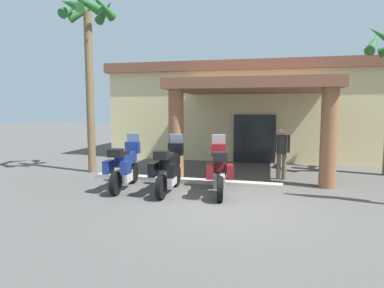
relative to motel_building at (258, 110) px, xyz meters
name	(u,v)px	position (x,y,z in m)	size (l,w,h in m)	color
ground_plane	(227,206)	(0.17, -10.19, -2.27)	(80.00, 80.00, 0.00)	#514F4C
motel_building	(258,110)	(0.00, 0.00, 0.00)	(14.40, 12.29, 4.47)	beige
motorcycle_blue	(125,166)	(-3.06, -9.30, -1.57)	(0.79, 2.21, 1.61)	black
motorcycle_black	(169,168)	(-1.65, -9.35, -1.57)	(0.73, 2.21, 1.61)	black
motorcycle_maroon	(219,170)	(-0.24, -9.16, -1.57)	(0.94, 2.19, 1.61)	black
pedestrian	(282,149)	(1.38, -6.64, -1.24)	(0.53, 0.32, 1.76)	brown
palm_tree_roadside	(87,35)	(-5.49, -7.24, 2.73)	(2.08, 2.11, 6.54)	brown
curb_strip	(184,180)	(-1.65, -7.94, -2.21)	(6.23, 0.36, 0.12)	#ADA89E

